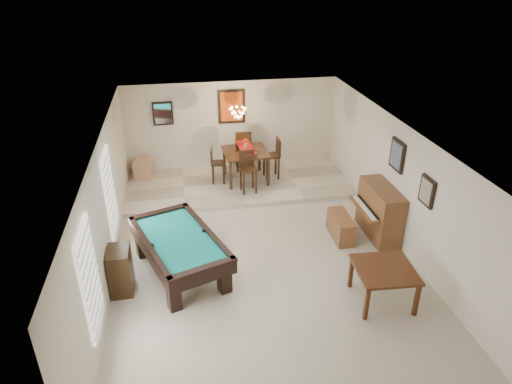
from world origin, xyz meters
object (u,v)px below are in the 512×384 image
object	(u,v)px
piano_bench	(341,227)
dining_chair_south	(248,172)
upright_piano	(374,212)
dining_table	(246,163)
dining_chair_east	(271,158)
corner_bench	(143,168)
apothecary_chest	(121,270)
dining_chair_west	(218,166)
flower_vase	(245,143)
chandelier	(238,109)
dining_chair_north	(243,150)
square_table	(383,284)
pool_table	(180,256)

from	to	relation	value
piano_bench	dining_chair_south	distance (m)	2.93
upright_piano	dining_table	xyz separation A→B (m)	(-2.37, 3.13, 0.02)
upright_piano	dining_table	bearing A→B (deg)	127.09
dining_chair_east	corner_bench	size ratio (longest dim) A/B	2.01
dining_chair_east	apothecary_chest	bearing A→B (deg)	-43.39
dining_chair_south	dining_chair_west	xyz separation A→B (m)	(-0.71, 0.71, -0.06)
piano_bench	dining_chair_west	distance (m)	3.91
flower_vase	dining_chair_west	world-z (taller)	flower_vase
dining_table	dining_chair_west	distance (m)	0.76
dining_chair_south	dining_chair_west	size ratio (longest dim) A/B	1.13
dining_chair_south	chandelier	size ratio (longest dim) A/B	1.83
upright_piano	corner_bench	size ratio (longest dim) A/B	2.51
flower_vase	corner_bench	world-z (taller)	flower_vase
flower_vase	chandelier	distance (m)	1.04
apothecary_chest	dining_table	xyz separation A→B (m)	(3.00, 4.13, 0.16)
chandelier	corner_bench	bearing A→B (deg)	161.01
flower_vase	dining_chair_north	world-z (taller)	flower_vase
dining_table	chandelier	bearing A→B (deg)	-137.55
corner_bench	dining_chair_north	bearing A→B (deg)	0.38
square_table	apothecary_chest	size ratio (longest dim) A/B	1.15
pool_table	dining_chair_south	bearing A→B (deg)	39.19
square_table	dining_chair_south	xyz separation A→B (m)	(-1.70, 4.53, 0.31)
dining_chair_west	corner_bench	world-z (taller)	dining_chair_west
pool_table	dining_chair_south	distance (m)	3.58
dining_chair_north	corner_bench	world-z (taller)	dining_chair_north
dining_table	chandelier	world-z (taller)	chandelier
apothecary_chest	chandelier	xyz separation A→B (m)	(2.78, 3.93, 1.76)
apothecary_chest	dining_chair_north	world-z (taller)	dining_chair_north
flower_vase	upright_piano	bearing A→B (deg)	-52.91
square_table	chandelier	size ratio (longest dim) A/B	1.71
flower_vase	dining_chair_west	bearing A→B (deg)	-178.03
upright_piano	dining_chair_north	world-z (taller)	dining_chair_north
pool_table	dining_chair_north	bearing A→B (deg)	47.13
upright_piano	flower_vase	xyz separation A→B (m)	(-2.37, 3.13, 0.62)
square_table	dining_chair_east	xyz separation A→B (m)	(-0.93, 5.29, 0.33)
upright_piano	flower_vase	bearing A→B (deg)	127.09
piano_bench	dining_chair_south	bearing A→B (deg)	125.56
dining_chair_west	chandelier	distance (m)	1.69
dining_chair_east	flower_vase	bearing A→B (deg)	-89.53
chandelier	dining_chair_west	bearing A→B (deg)	162.05
flower_vase	dining_chair_south	xyz separation A→B (m)	(-0.05, -0.73, -0.54)
square_table	corner_bench	world-z (taller)	square_table
flower_vase	dining_chair_east	size ratio (longest dim) A/B	0.22
dining_chair_west	pool_table	bearing A→B (deg)	170.04
upright_piano	piano_bench	size ratio (longest dim) A/B	1.47
dining_table	dining_chair_south	size ratio (longest dim) A/B	1.06
upright_piano	piano_bench	xyz separation A→B (m)	(-0.72, 0.03, -0.32)
upright_piano	dining_chair_east	distance (m)	3.56
piano_bench	flower_vase	world-z (taller)	flower_vase
dining_table	flower_vase	bearing A→B (deg)	0.00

